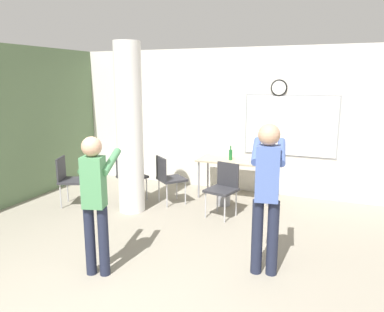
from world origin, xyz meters
name	(u,v)px	position (x,y,z in m)	size (l,w,h in m)	color
wall_left_accent	(0,128)	(-3.50, 2.50, 1.40)	(0.12, 7.00, 2.80)	#5B7551
wall_back	(240,121)	(0.02, 5.06, 1.40)	(8.00, 0.15, 2.80)	silver
support_pillar	(130,129)	(-1.34, 3.15, 1.40)	(0.44, 0.44, 2.80)	white
folding_table	(236,163)	(0.12, 4.49, 0.67)	(1.42, 0.63, 0.73)	tan
bottle_on_table	(231,155)	(0.01, 4.46, 0.83)	(0.06, 0.06, 0.27)	#1E6B2D
waste_bin	(223,197)	(0.02, 4.01, 0.15)	(0.25, 0.25, 0.30)	gray
chair_table_front	(224,186)	(0.18, 3.49, 0.51)	(0.53, 0.53, 0.87)	#2D2D33
chair_by_left_wall	(69,177)	(-2.50, 2.97, 0.51)	(0.57, 0.57, 0.87)	#2D2D33
chair_table_left	(168,176)	(-0.91, 3.69, 0.51)	(0.62, 0.62, 0.87)	#2D2D33
chair_near_pillar	(129,174)	(-1.64, 3.55, 0.51)	(0.58, 0.58, 0.87)	#2D2D33
person_playing_front	(95,195)	(-0.59, 1.17, 0.95)	(0.47, 0.64, 1.61)	#1E2338
person_playing_side	(267,187)	(1.17, 1.91, 1.03)	(0.46, 0.67, 1.75)	#1E2338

